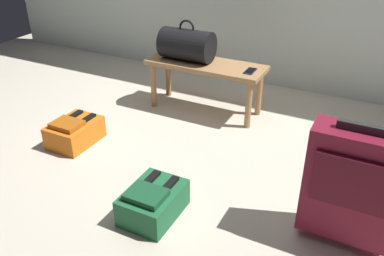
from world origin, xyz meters
TOP-DOWN VIEW (x-y plane):
  - ground_plane at (0.00, 0.00)m, footprint 6.60×6.60m
  - bench at (-0.10, 0.74)m, footprint 1.00×0.36m
  - duffel_bag_black at (-0.27, 0.74)m, footprint 0.44×0.26m
  - cell_phone at (0.30, 0.72)m, footprint 0.07×0.14m
  - suitcase_upright_burgundy at (1.23, -0.34)m, footprint 0.47×0.22m
  - backpack_green at (0.22, -0.64)m, footprint 0.28×0.38m
  - backpack_orange at (-0.73, -0.21)m, footprint 0.28×0.38m

SIDE VIEW (x-z plane):
  - ground_plane at x=0.00m, z-range 0.00..0.00m
  - backpack_green at x=0.22m, z-range -0.01..0.20m
  - backpack_orange at x=-0.73m, z-range -0.01..0.20m
  - suitcase_upright_burgundy at x=1.23m, z-range 0.01..0.71m
  - bench at x=-0.10m, z-range 0.15..0.58m
  - cell_phone at x=0.30m, z-range 0.43..0.44m
  - duffel_bag_black at x=-0.27m, z-range 0.40..0.73m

